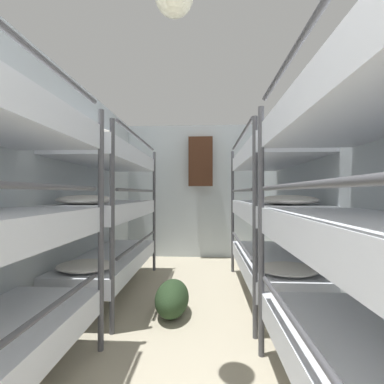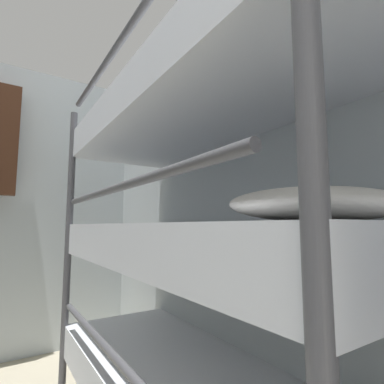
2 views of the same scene
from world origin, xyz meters
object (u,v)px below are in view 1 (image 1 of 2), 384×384
at_px(bunk_stack_right_far, 270,209).
at_px(duffel_bag, 172,298).
at_px(bunk_stack_left_far, 111,209).
at_px(hanging_coat, 201,162).

bearing_deg(bunk_stack_right_far, duffel_bag, -155.86).
xyz_separation_m(bunk_stack_left_far, duffel_bag, (0.80, -0.48, -0.85)).
xyz_separation_m(bunk_stack_left_far, hanging_coat, (1.04, 1.70, 0.77)).
bearing_deg(bunk_stack_left_far, duffel_bag, -30.97).
bearing_deg(hanging_coat, bunk_stack_right_far, -63.77).
bearing_deg(duffel_bag, bunk_stack_right_far, 24.14).
distance_m(bunk_stack_right_far, hanging_coat, 2.04).
distance_m(bunk_stack_left_far, duffel_bag, 1.26).
distance_m(bunk_stack_left_far, hanging_coat, 2.13).
height_order(bunk_stack_left_far, duffel_bag, bunk_stack_left_far).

